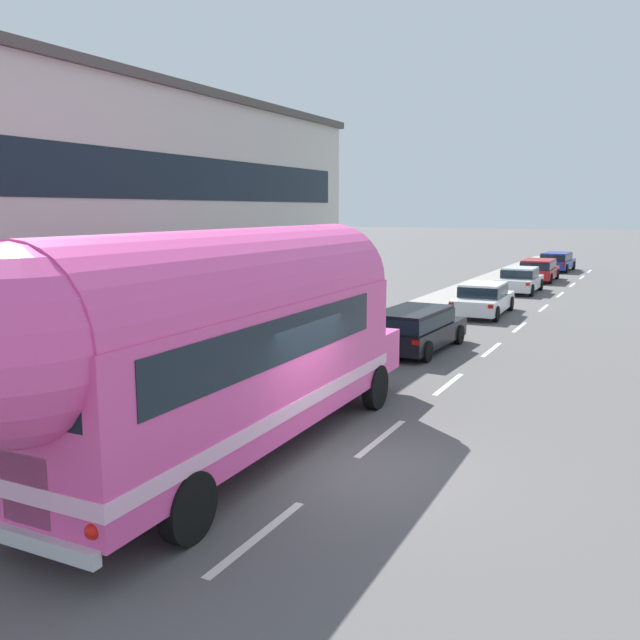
{
  "coord_description": "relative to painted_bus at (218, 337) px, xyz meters",
  "views": [
    {
      "loc": [
        4.67,
        -10.19,
        4.45
      ],
      "look_at": [
        -1.97,
        2.78,
        2.04
      ],
      "focal_mm": 37.59,
      "sensor_mm": 36.0,
      "label": 1
    }
  ],
  "objects": [
    {
      "name": "car_fifth",
      "position": [
        -0.19,
        41.97,
        -1.52
      ],
      "size": [
        2.12,
        4.66,
        1.37
      ],
      "color": "navy",
      "rests_on": "ground"
    },
    {
      "name": "car_fourth",
      "position": [
        -0.21,
        34.27,
        -1.51
      ],
      "size": [
        2.08,
        4.65,
        1.37
      ],
      "color": "#A5191E",
      "rests_on": "ground"
    },
    {
      "name": "car_third",
      "position": [
        -0.14,
        27.8,
        -1.57
      ],
      "size": [
        1.96,
        4.48,
        1.37
      ],
      "color": "silver",
      "rests_on": "ground"
    },
    {
      "name": "painted_bus",
      "position": [
        0.0,
        0.0,
        0.0
      ],
      "size": [
        2.74,
        11.41,
        4.12
      ],
      "color": "#EA4C9E",
      "rests_on": "ground"
    },
    {
      "name": "car_second",
      "position": [
        -0.03,
        19.11,
        -1.56
      ],
      "size": [
        2.02,
        4.77,
        1.37
      ],
      "color": "white",
      "rests_on": "ground"
    },
    {
      "name": "car_lead",
      "position": [
        -0.18,
        10.73,
        -1.51
      ],
      "size": [
        2.1,
        4.58,
        1.37
      ],
      "color": "black",
      "rests_on": "ground"
    },
    {
      "name": "ground_plane",
      "position": [
        1.97,
        1.01,
        -2.3
      ],
      "size": [
        300.0,
        300.0,
        0.0
      ],
      "primitive_type": "plane",
      "color": "#565454"
    },
    {
      "name": "sidewalk_slab",
      "position": [
        -2.98,
        11.01,
        -2.23
      ],
      "size": [
        1.94,
        90.0,
        0.15
      ],
      "primitive_type": "cube",
      "color": "gray",
      "rests_on": "ground"
    },
    {
      "name": "roadside_building",
      "position": [
        -11.05,
        4.77,
        1.62
      ],
      "size": [
        12.12,
        21.79,
        7.84
      ],
      "color": "beige",
      "rests_on": "ground"
    },
    {
      "name": "lane_markings",
      "position": [
        -0.83,
        13.6,
        -2.3
      ],
      "size": [
        4.1,
        80.0,
        0.01
      ],
      "color": "silver",
      "rests_on": "ground"
    }
  ]
}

